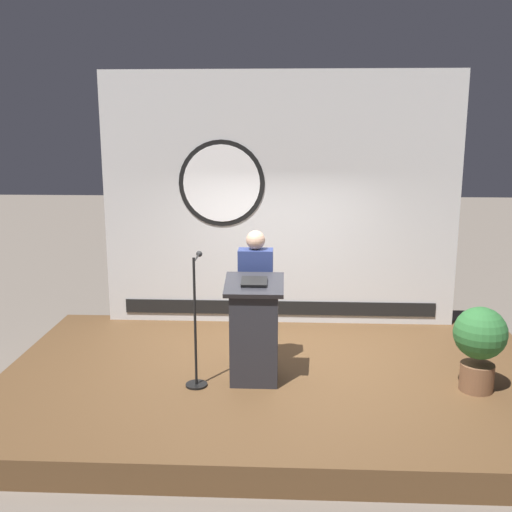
{
  "coord_description": "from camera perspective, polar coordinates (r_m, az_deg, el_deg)",
  "views": [
    {
      "loc": [
        0.07,
        -6.55,
        3.12
      ],
      "look_at": [
        -0.25,
        0.13,
        1.65
      ],
      "focal_mm": 42.19,
      "sensor_mm": 36.0,
      "label": 1
    }
  ],
  "objects": [
    {
      "name": "speaker_person",
      "position": [
        7.05,
        -0.04,
        -3.99
      ],
      "size": [
        0.4,
        0.26,
        1.63
      ],
      "color": "black",
      "rests_on": "stage_platform"
    },
    {
      "name": "microphone_stand",
      "position": [
        6.67,
        -5.68,
        -7.92
      ],
      "size": [
        0.24,
        0.57,
        1.45
      ],
      "color": "black",
      "rests_on": "stage_platform"
    },
    {
      "name": "podium",
      "position": [
        6.67,
        -0.17,
        -7.19
      ],
      "size": [
        0.64,
        0.5,
        1.21
      ],
      "color": "#26262B",
      "rests_on": "stage_platform"
    },
    {
      "name": "banner_display",
      "position": [
        8.46,
        2.14,
        5.2
      ],
      "size": [
        4.98,
        0.12,
        3.54
      ],
      "color": "silver",
      "rests_on": "stage_platform"
    },
    {
      "name": "stage_platform",
      "position": [
        7.19,
        2.0,
        -12.01
      ],
      "size": [
        6.4,
        4.0,
        0.3
      ],
      "primitive_type": "cube",
      "color": "brown",
      "rests_on": "ground"
    },
    {
      "name": "potted_plant",
      "position": [
        6.89,
        20.44,
        -7.57
      ],
      "size": [
        0.56,
        0.56,
        0.93
      ],
      "color": "brown",
      "rests_on": "stage_platform"
    },
    {
      "name": "ground_plane",
      "position": [
        7.26,
        1.99,
        -13.09
      ],
      "size": [
        40.0,
        40.0,
        0.0
      ],
      "primitive_type": "plane",
      "color": "#6B6056"
    }
  ]
}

